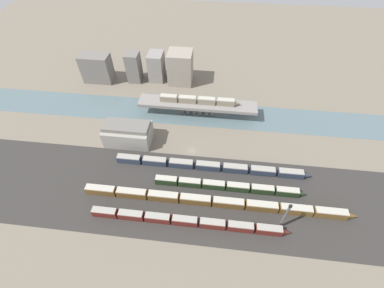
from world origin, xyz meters
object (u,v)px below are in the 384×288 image
Objects in this scene: train_yard_near at (188,221)px; warehouse_building at (128,133)px; train_yard_mid at (216,202)px; train_yard_far at (228,186)px; train_yard_outer at (211,166)px; signal_tower at (284,217)px; train_on_bridge at (199,100)px.

warehouse_building is (-34.36, 40.30, 3.33)m from train_yard_near.
train_yard_near is at bearing -136.70° from train_yard_mid.
train_yard_outer is (-7.84, 9.78, -0.03)m from train_yard_far.
signal_tower reaches higher than train_yard_near.
train_yard_near is 4.54× the size of signal_tower.
train_yard_far is at bearing 49.20° from train_yard_near.
signal_tower is (27.42, -24.82, 6.52)m from train_yard_outer.
train_yard_outer is at bearing 128.72° from train_yard_far.
signal_tower reaches higher than train_yard_far.
signal_tower reaches higher than warehouse_building.
train_on_bridge is at bearing 109.70° from train_yard_far.
train_yard_far is at bearing -51.28° from train_yard_outer.
train_yard_near is 23.08m from train_yard_far.
train_on_bridge is 40.81m from warehouse_building.
warehouse_building reaches higher than train_yard_mid.
train_yard_mid is 9.42m from train_yard_far.
train_on_bridge is at bearing 102.14° from train_yard_mid.
train_yard_far is at bearing -70.30° from train_on_bridge.
train_yard_mid is at bearing 163.97° from signal_tower.
warehouse_building is 1.32× the size of signal_tower.
train_yard_near is 0.70× the size of train_yard_mid.
train_yard_far is (16.84, -47.03, -7.49)m from train_on_bridge.
train_yard_near is 0.87× the size of train_yard_outer.
train_on_bridge reaches higher than train_yard_mid.
train_yard_mid is 1.72× the size of train_yard_far.
train_yard_far is at bearing 142.47° from signal_tower.
train_yard_far is at bearing 57.88° from train_yard_mid.
signal_tower is (69.02, -37.87, 3.12)m from warehouse_building.
train_yard_outer is (7.24, 27.25, -0.07)m from train_yard_near.
warehouse_building is at bearing 155.22° from train_yard_far.
train_on_bridge is at bearing 120.40° from signal_tower.
train_yard_mid is (11.83, -55.01, -7.35)m from train_on_bridge.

